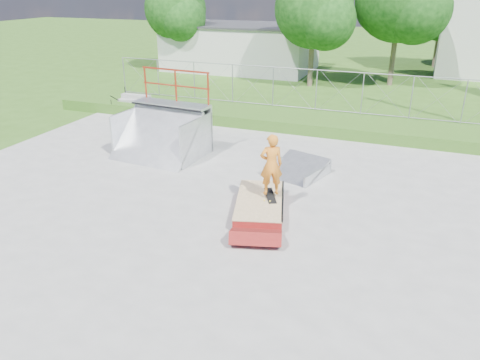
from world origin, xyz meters
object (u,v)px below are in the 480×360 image
(flat_bank_ramp, at_px, (297,169))
(skater, at_px, (271,167))
(grind_box, at_px, (260,205))
(quarter_pipe, at_px, (158,117))

(flat_bank_ramp, height_order, skater, skater)
(grind_box, xyz_separation_m, quarter_pipe, (-4.76, 2.91, 1.27))
(quarter_pipe, distance_m, skater, 5.68)
(quarter_pipe, bearing_deg, flat_bank_ramp, 4.84)
(quarter_pipe, relative_size, skater, 1.73)
(grind_box, height_order, skater, skater)
(flat_bank_ramp, bearing_deg, quarter_pipe, -162.59)
(grind_box, relative_size, quarter_pipe, 0.97)
(quarter_pipe, height_order, skater, quarter_pipe)
(skater, bearing_deg, quarter_pipe, -56.68)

